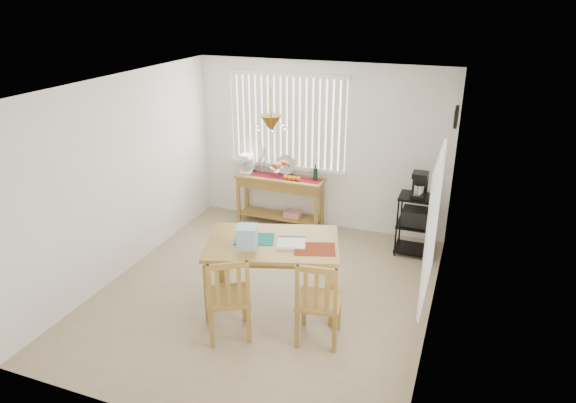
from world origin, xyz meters
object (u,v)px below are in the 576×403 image
at_px(chair_right, 318,302).
at_px(dining_table, 273,249).
at_px(sideboard, 280,189).
at_px(cart_items, 420,185).
at_px(wire_cart, 416,219).
at_px(chair_left, 228,298).

bearing_deg(chair_right, dining_table, 144.11).
xyz_separation_m(sideboard, chair_right, (1.50, -2.72, -0.11)).
relative_size(sideboard, cart_items, 3.91).
height_order(sideboard, wire_cart, wire_cart).
bearing_deg(sideboard, cart_items, -7.09).
relative_size(sideboard, wire_cart, 1.61).
xyz_separation_m(sideboard, wire_cart, (2.19, -0.28, -0.07)).
height_order(wire_cart, cart_items, cart_items).
height_order(wire_cart, dining_table, wire_cart).
bearing_deg(wire_cart, dining_table, -126.86).
relative_size(sideboard, chair_left, 1.41).
distance_m(sideboard, dining_table, 2.32).
relative_size(dining_table, chair_right, 1.76).
bearing_deg(dining_table, sideboard, 109.19).
height_order(sideboard, chair_left, chair_left).
bearing_deg(sideboard, chair_right, -61.14).
distance_m(cart_items, chair_left, 3.21).
distance_m(sideboard, chair_right, 3.11).
distance_m(wire_cart, dining_table, 2.39).
bearing_deg(dining_table, wire_cart, 53.14).
bearing_deg(wire_cart, sideboard, 172.67).
bearing_deg(wire_cart, cart_items, 90.00).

